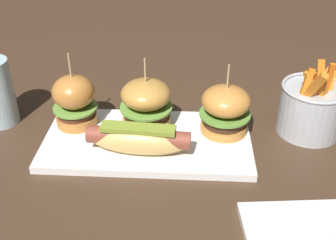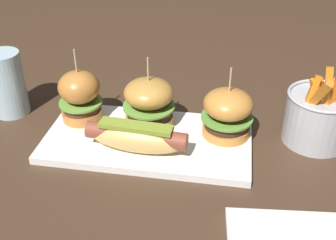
# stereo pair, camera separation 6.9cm
# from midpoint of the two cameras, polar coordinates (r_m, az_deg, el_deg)

# --- Properties ---
(ground_plane) EXTENTS (3.00, 3.00, 0.00)m
(ground_plane) POSITION_cam_midpoint_polar(r_m,az_deg,el_deg) (0.78, -0.18, -3.19)
(ground_plane) COLOR #422D1E
(platter_main) EXTENTS (0.38, 0.19, 0.01)m
(platter_main) POSITION_cam_midpoint_polar(r_m,az_deg,el_deg) (0.77, -0.18, -2.77)
(platter_main) COLOR white
(platter_main) RESTS_ON ground
(hot_dog) EXTENTS (0.18, 0.06, 0.05)m
(hot_dog) POSITION_cam_midpoint_polar(r_m,az_deg,el_deg) (0.72, -1.59, -2.43)
(hot_dog) COLOR #E2B463
(hot_dog) RESTS_ON platter_main
(slider_left) EXTENTS (0.08, 0.08, 0.14)m
(slider_left) POSITION_cam_midpoint_polar(r_m,az_deg,el_deg) (0.81, -9.49, 3.26)
(slider_left) COLOR #BD7532
(slider_left) RESTS_ON platter_main
(slider_center) EXTENTS (0.10, 0.10, 0.14)m
(slider_center) POSITION_cam_midpoint_polar(r_m,az_deg,el_deg) (0.78, -0.07, 2.31)
(slider_center) COLOR #C1883B
(slider_center) RESTS_ON platter_main
(slider_right) EXTENTS (0.09, 0.09, 0.13)m
(slider_right) POSITION_cam_midpoint_polar(r_m,az_deg,el_deg) (0.76, 10.65, 0.91)
(slider_right) COLOR #CC8338
(slider_right) RESTS_ON platter_main
(fries_bucket) EXTENTS (0.12, 0.12, 0.15)m
(fries_bucket) POSITION_cam_midpoint_polar(r_m,az_deg,el_deg) (0.81, 22.05, 0.42)
(fries_bucket) COLOR #B7BABF
(fries_bucket) RESTS_ON ground
(water_glass) EXTENTS (0.07, 0.07, 0.13)m
(water_glass) POSITION_cam_midpoint_polar(r_m,az_deg,el_deg) (0.88, -18.99, 4.63)
(water_glass) COLOR silver
(water_glass) RESTS_ON ground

